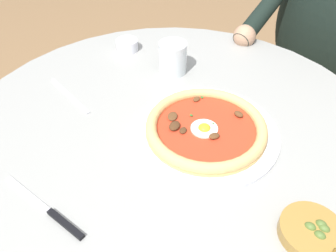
% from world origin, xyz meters
% --- Properties ---
extents(dining_table, '(1.01, 1.01, 0.72)m').
position_xyz_m(dining_table, '(0.00, 0.00, 0.54)').
color(dining_table, '#999993').
rests_on(dining_table, ground).
extents(pizza_on_plate, '(0.32, 0.32, 0.03)m').
position_xyz_m(pizza_on_plate, '(0.07, 0.03, 0.74)').
color(pizza_on_plate, white).
rests_on(pizza_on_plate, dining_table).
extents(water_glass, '(0.08, 0.08, 0.09)m').
position_xyz_m(water_glass, '(-0.14, 0.19, 0.76)').
color(water_glass, silver).
rests_on(water_glass, dining_table).
extents(steak_knife, '(0.22, 0.02, 0.01)m').
position_xyz_m(steak_knife, '(-0.04, -0.31, 0.72)').
color(steak_knife, silver).
rests_on(steak_knife, dining_table).
extents(ramekin_capers, '(0.06, 0.06, 0.03)m').
position_xyz_m(ramekin_capers, '(-0.31, 0.21, 0.74)').
color(ramekin_capers, white).
rests_on(ramekin_capers, dining_table).
extents(olive_pan, '(0.12, 0.11, 0.05)m').
position_xyz_m(olive_pan, '(0.34, -0.08, 0.73)').
color(olive_pan, olive).
rests_on(olive_pan, dining_table).
extents(fork_utensil, '(0.18, 0.06, 0.00)m').
position_xyz_m(fork_utensil, '(-0.29, -0.05, 0.72)').
color(fork_utensil, '#BCBCC1').
rests_on(fork_utensil, dining_table).
extents(diner_person, '(0.40, 0.49, 1.16)m').
position_xyz_m(diner_person, '(0.12, 0.74, 0.51)').
color(diner_person, '#282833').
rests_on(diner_person, ground).
extents(cafe_chair_diner, '(0.47, 0.47, 0.86)m').
position_xyz_m(cafe_chair_diner, '(0.15, 0.89, 0.52)').
color(cafe_chair_diner, '#957050').
rests_on(cafe_chair_diner, ground).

